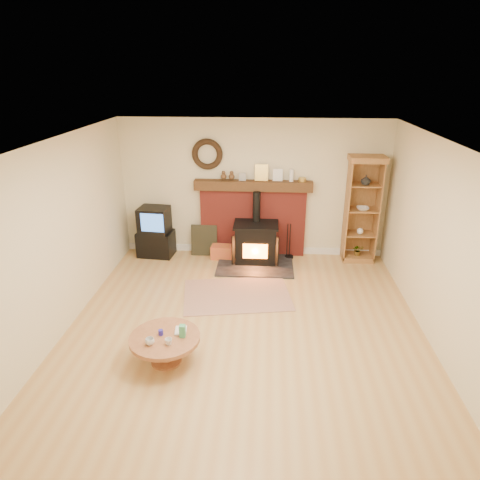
# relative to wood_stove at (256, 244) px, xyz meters

# --- Properties ---
(ground) EXTENTS (5.50, 5.50, 0.00)m
(ground) POSITION_rel_wood_stove_xyz_m (-0.07, -2.28, -0.37)
(ground) COLOR tan
(ground) RESTS_ON ground
(room_shell) EXTENTS (5.02, 5.52, 2.61)m
(room_shell) POSITION_rel_wood_stove_xyz_m (-0.09, -2.18, 1.34)
(room_shell) COLOR beige
(room_shell) RESTS_ON ground
(chimney_breast) EXTENTS (2.20, 0.22, 1.78)m
(chimney_breast) POSITION_rel_wood_stove_xyz_m (-0.07, 0.39, 0.43)
(chimney_breast) COLOR maroon
(chimney_breast) RESTS_ON ground
(wood_stove) EXTENTS (1.40, 1.00, 1.32)m
(wood_stove) POSITION_rel_wood_stove_xyz_m (0.00, 0.00, 0.00)
(wood_stove) COLOR black
(wood_stove) RESTS_ON ground
(area_rug) EXTENTS (1.87, 1.43, 0.01)m
(area_rug) POSITION_rel_wood_stove_xyz_m (-0.26, -1.29, -0.37)
(area_rug) COLOR brown
(area_rug) RESTS_ON ground
(tv_unit) EXTENTS (0.71, 0.53, 0.97)m
(tv_unit) POSITION_rel_wood_stove_xyz_m (-1.95, 0.19, 0.09)
(tv_unit) COLOR black
(tv_unit) RESTS_ON ground
(curio_cabinet) EXTENTS (0.64, 0.46, 1.99)m
(curio_cabinet) POSITION_rel_wood_stove_xyz_m (1.94, 0.28, 0.62)
(curio_cabinet) COLOR brown
(curio_cabinet) RESTS_ON ground
(firelog_box) EXTENTS (0.44, 0.29, 0.26)m
(firelog_box) POSITION_rel_wood_stove_xyz_m (-0.64, 0.12, -0.24)
(firelog_box) COLOR orange
(firelog_box) RESTS_ON ground
(leaning_painting) EXTENTS (0.50, 0.13, 0.60)m
(leaning_painting) POSITION_rel_wood_stove_xyz_m (-1.01, 0.27, -0.07)
(leaning_painting) COLOR black
(leaning_painting) RESTS_ON ground
(fire_tools) EXTENTS (0.16, 0.16, 0.70)m
(fire_tools) POSITION_rel_wood_stove_xyz_m (0.64, 0.22, -0.27)
(fire_tools) COLOR black
(fire_tools) RESTS_ON ground
(coffee_table) EXTENTS (0.87, 0.87, 0.53)m
(coffee_table) POSITION_rel_wood_stove_xyz_m (-1.01, -3.03, -0.07)
(coffee_table) COLOR brown
(coffee_table) RESTS_ON ground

